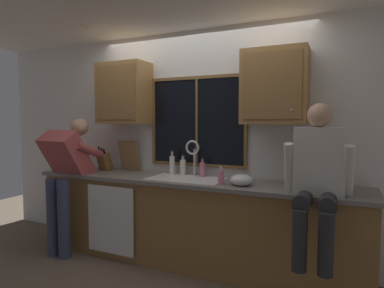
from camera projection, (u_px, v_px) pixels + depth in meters
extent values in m
cube|color=silver|center=(201.00, 143.00, 3.71)|extent=(5.93, 0.12, 2.55)
cylinder|color=#FFEAB2|center=(87.00, 27.00, 3.46)|extent=(0.14, 0.14, 0.01)
cube|color=black|center=(197.00, 122.00, 3.63)|extent=(1.10, 0.02, 0.95)
cube|color=brown|center=(197.00, 78.00, 3.59)|extent=(1.17, 0.02, 0.04)
cube|color=brown|center=(197.00, 165.00, 3.66)|extent=(1.17, 0.02, 0.04)
cube|color=brown|center=(154.00, 122.00, 3.86)|extent=(0.03, 0.02, 0.95)
cube|color=brown|center=(246.00, 122.00, 3.39)|extent=(0.03, 0.02, 0.95)
cube|color=brown|center=(197.00, 122.00, 3.62)|extent=(0.02, 0.02, 0.95)
cube|color=olive|center=(188.00, 223.00, 3.45)|extent=(3.53, 0.58, 0.88)
cube|color=slate|center=(187.00, 181.00, 3.40)|extent=(3.59, 0.62, 0.04)
cube|color=white|center=(110.00, 220.00, 3.49)|extent=(0.60, 0.02, 0.74)
cube|color=#9E703D|center=(124.00, 94.00, 3.84)|extent=(0.62, 0.33, 0.72)
cube|color=olive|center=(115.00, 92.00, 3.69)|extent=(0.54, 0.01, 0.62)
sphere|color=#B2B2B7|center=(128.00, 112.00, 3.62)|extent=(0.02, 0.02, 0.02)
cube|color=#9E703D|center=(275.00, 87.00, 3.10)|extent=(0.62, 0.33, 0.72)
cube|color=olive|center=(271.00, 85.00, 2.94)|extent=(0.54, 0.01, 0.62)
sphere|color=#B2B2B7|center=(292.00, 110.00, 2.87)|extent=(0.02, 0.02, 0.02)
cube|color=silver|center=(186.00, 179.00, 3.41)|extent=(0.80, 0.46, 0.02)
cube|color=beige|center=(170.00, 187.00, 3.51)|extent=(0.36, 0.42, 0.20)
cube|color=beige|center=(203.00, 190.00, 3.34)|extent=(0.36, 0.42, 0.20)
cube|color=silver|center=(186.00, 189.00, 3.42)|extent=(0.04, 0.42, 0.20)
cylinder|color=silver|center=(195.00, 162.00, 3.60)|extent=(0.03, 0.03, 0.30)
torus|color=silver|center=(192.00, 148.00, 3.54)|extent=(0.16, 0.02, 0.16)
cylinder|color=silver|center=(201.00, 171.00, 3.58)|extent=(0.03, 0.03, 0.09)
cylinder|color=#384260|center=(53.00, 217.00, 3.64)|extent=(0.13, 0.13, 0.88)
cylinder|color=#384260|center=(64.00, 219.00, 3.57)|extent=(0.13, 0.13, 0.88)
cube|color=#B24C4C|center=(67.00, 156.00, 3.70)|extent=(0.44, 0.49, 0.61)
sphere|color=tan|center=(80.00, 127.00, 3.86)|extent=(0.21, 0.21, 0.21)
cylinder|color=#B24C4C|center=(65.00, 150.00, 3.95)|extent=(0.09, 0.52, 0.26)
cylinder|color=#B24C4C|center=(93.00, 151.00, 3.77)|extent=(0.09, 0.52, 0.26)
cylinder|color=#262628|center=(304.00, 201.00, 2.55)|extent=(0.14, 0.43, 0.16)
cylinder|color=#262628|center=(328.00, 203.00, 2.47)|extent=(0.14, 0.43, 0.16)
cylinder|color=#262628|center=(300.00, 241.00, 2.37)|extent=(0.11, 0.11, 0.46)
cylinder|color=#262628|center=(326.00, 244.00, 2.29)|extent=(0.11, 0.11, 0.46)
cube|color=beige|center=(318.00, 161.00, 2.69)|extent=(0.41, 0.23, 0.56)
sphere|color=tan|center=(320.00, 115.00, 2.66)|extent=(0.20, 0.20, 0.20)
cylinder|color=beige|center=(289.00, 169.00, 2.75)|extent=(0.08, 0.20, 0.47)
cylinder|color=beige|center=(349.00, 173.00, 2.55)|extent=(0.08, 0.20, 0.47)
cube|color=brown|center=(105.00, 162.00, 3.96)|extent=(0.12, 0.18, 0.25)
cylinder|color=black|center=(99.00, 150.00, 3.91)|extent=(0.02, 0.05, 0.09)
cylinder|color=black|center=(102.00, 151.00, 3.90)|extent=(0.02, 0.04, 0.08)
cylinder|color=black|center=(104.00, 152.00, 3.88)|extent=(0.02, 0.04, 0.06)
cube|color=#997047|center=(129.00, 156.00, 3.96)|extent=(0.26, 0.10, 0.37)
ellipsoid|color=silver|center=(241.00, 180.00, 3.06)|extent=(0.23, 0.23, 0.11)
cylinder|color=pink|center=(221.00, 177.00, 3.12)|extent=(0.06, 0.06, 0.13)
cylinder|color=silver|center=(221.00, 169.00, 3.11)|extent=(0.02, 0.02, 0.04)
cylinder|color=silver|center=(220.00, 167.00, 3.09)|extent=(0.01, 0.04, 0.01)
cylinder|color=pink|center=(203.00, 170.00, 3.52)|extent=(0.06, 0.06, 0.16)
cylinder|color=#AD5B7A|center=(203.00, 161.00, 3.51)|extent=(0.03, 0.03, 0.04)
cylinder|color=black|center=(203.00, 159.00, 3.51)|extent=(0.03, 0.03, 0.01)
cylinder|color=silver|center=(183.00, 167.00, 3.64)|extent=(0.07, 0.07, 0.17)
cylinder|color=#B3AFA7|center=(183.00, 158.00, 3.63)|extent=(0.03, 0.03, 0.04)
cylinder|color=black|center=(183.00, 156.00, 3.63)|extent=(0.03, 0.03, 0.01)
cylinder|color=silver|center=(172.00, 165.00, 3.68)|extent=(0.06, 0.06, 0.21)
cylinder|color=#B3AFA7|center=(172.00, 154.00, 3.67)|extent=(0.03, 0.03, 0.05)
cylinder|color=black|center=(172.00, 151.00, 3.67)|extent=(0.03, 0.03, 0.01)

